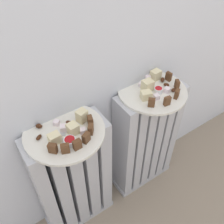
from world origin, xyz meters
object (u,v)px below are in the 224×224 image
(plate_left, at_px, (64,132))
(plate_right, at_px, (152,91))
(jam_bowl_left, at_px, (70,141))
(radiator_right, at_px, (145,141))
(jam_bowl_right, at_px, (158,90))
(radiator_left, at_px, (74,180))
(fork, at_px, (63,139))

(plate_left, bearing_deg, plate_right, 0.00)
(plate_right, distance_m, jam_bowl_left, 0.45)
(radiator_right, height_order, jam_bowl_right, jam_bowl_right)
(plate_left, bearing_deg, radiator_right, -0.00)
(jam_bowl_left, bearing_deg, plate_right, 8.57)
(radiator_left, height_order, jam_bowl_left, jam_bowl_left)
(jam_bowl_right, xyz_separation_m, fork, (-0.47, -0.01, -0.01))
(jam_bowl_right, bearing_deg, radiator_left, 176.69)
(radiator_right, xyz_separation_m, jam_bowl_right, (0.01, -0.03, 0.37))
(radiator_right, distance_m, plate_left, 0.56)
(radiator_left, relative_size, jam_bowl_left, 15.08)
(jam_bowl_left, xyz_separation_m, fork, (-0.01, 0.03, -0.01))
(radiator_right, relative_size, jam_bowl_right, 17.77)
(plate_left, relative_size, jam_bowl_left, 6.94)
(plate_right, height_order, fork, fork)
(plate_left, bearing_deg, jam_bowl_right, -3.31)
(radiator_right, height_order, fork, fork)
(radiator_left, distance_m, jam_bowl_right, 0.58)
(plate_left, relative_size, plate_right, 1.00)
(radiator_right, xyz_separation_m, fork, (-0.46, -0.04, 0.35))
(plate_right, relative_size, jam_bowl_left, 6.94)
(radiator_left, height_order, radiator_right, same)
(jam_bowl_right, bearing_deg, jam_bowl_left, -174.81)
(plate_left, height_order, plate_right, same)
(plate_left, bearing_deg, jam_bowl_left, -97.44)
(jam_bowl_left, distance_m, fork, 0.03)
(radiator_left, distance_m, radiator_right, 0.43)
(plate_left, xyz_separation_m, jam_bowl_left, (-0.01, -0.07, 0.02))
(plate_left, distance_m, jam_bowl_left, 0.07)
(jam_bowl_right, bearing_deg, radiator_right, 111.36)
(jam_bowl_left, relative_size, jam_bowl_right, 1.18)
(radiator_right, xyz_separation_m, jam_bowl_left, (-0.44, -0.07, 0.37))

